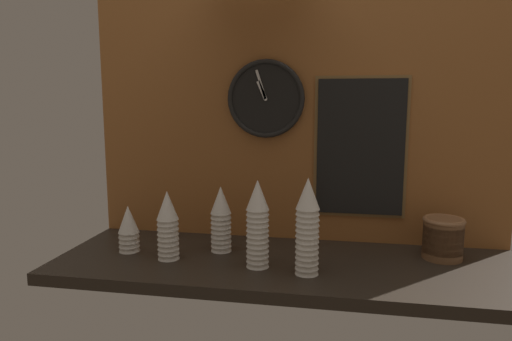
{
  "coord_description": "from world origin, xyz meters",
  "views": [
    {
      "loc": [
        0.17,
        -1.51,
        0.55
      ],
      "look_at": [
        -0.12,
        0.04,
        0.3
      ],
      "focal_mm": 32.0,
      "sensor_mm": 36.0,
      "label": 1
    }
  ],
  "objects_px": {
    "cup_stack_far_left": "(129,229)",
    "bowl_stack_far_right": "(443,237)",
    "cup_stack_center_right": "(307,226)",
    "wall_clock": "(266,99)",
    "cup_stack_center": "(258,224)",
    "menu_board": "(360,147)",
    "cup_stack_center_left": "(221,219)",
    "cup_stack_left": "(168,225)"
  },
  "relations": [
    {
      "from": "wall_clock",
      "to": "menu_board",
      "type": "xyz_separation_m",
      "value": [
        0.36,
        0.01,
        -0.18
      ]
    },
    {
      "from": "cup_stack_center",
      "to": "wall_clock",
      "type": "distance_m",
      "value": 0.52
    },
    {
      "from": "cup_stack_far_left",
      "to": "menu_board",
      "type": "xyz_separation_m",
      "value": [
        0.82,
        0.26,
        0.29
      ]
    },
    {
      "from": "cup_stack_left",
      "to": "cup_stack_center",
      "type": "distance_m",
      "value": 0.32
    },
    {
      "from": "bowl_stack_far_right",
      "to": "wall_clock",
      "type": "relative_size",
      "value": 0.49
    },
    {
      "from": "cup_stack_far_left",
      "to": "menu_board",
      "type": "bearing_deg",
      "value": 17.37
    },
    {
      "from": "wall_clock",
      "to": "cup_stack_far_left",
      "type": "bearing_deg",
      "value": -151.78
    },
    {
      "from": "cup_stack_far_left",
      "to": "cup_stack_center",
      "type": "height_order",
      "value": "cup_stack_center"
    },
    {
      "from": "wall_clock",
      "to": "menu_board",
      "type": "relative_size",
      "value": 0.56
    },
    {
      "from": "cup_stack_center",
      "to": "cup_stack_left",
      "type": "bearing_deg",
      "value": 176.59
    },
    {
      "from": "cup_stack_center",
      "to": "wall_clock",
      "type": "bearing_deg",
      "value": 94.61
    },
    {
      "from": "cup_stack_center_right",
      "to": "bowl_stack_far_right",
      "type": "relative_size",
      "value": 2.14
    },
    {
      "from": "cup_stack_center_left",
      "to": "cup_stack_far_left",
      "type": "xyz_separation_m",
      "value": [
        -0.33,
        -0.06,
        -0.04
      ]
    },
    {
      "from": "menu_board",
      "to": "cup_stack_center_left",
      "type": "bearing_deg",
      "value": -158.68
    },
    {
      "from": "cup_stack_left",
      "to": "cup_stack_center",
      "type": "height_order",
      "value": "cup_stack_center"
    },
    {
      "from": "cup_stack_far_left",
      "to": "bowl_stack_far_right",
      "type": "relative_size",
      "value": 1.17
    },
    {
      "from": "cup_stack_left",
      "to": "cup_stack_far_left",
      "type": "bearing_deg",
      "value": 163.59
    },
    {
      "from": "bowl_stack_far_right",
      "to": "cup_stack_center_right",
      "type": "bearing_deg",
      "value": -153.36
    },
    {
      "from": "cup_stack_center",
      "to": "cup_stack_center_right",
      "type": "relative_size",
      "value": 0.94
    },
    {
      "from": "cup_stack_center_left",
      "to": "bowl_stack_far_right",
      "type": "height_order",
      "value": "cup_stack_center_left"
    },
    {
      "from": "cup_stack_center_left",
      "to": "wall_clock",
      "type": "relative_size",
      "value": 0.8
    },
    {
      "from": "cup_stack_center_right",
      "to": "cup_stack_far_left",
      "type": "bearing_deg",
      "value": 171.1
    },
    {
      "from": "cup_stack_center",
      "to": "cup_stack_center_right",
      "type": "xyz_separation_m",
      "value": [
        0.17,
        -0.03,
        0.01
      ]
    },
    {
      "from": "cup_stack_center_right",
      "to": "wall_clock",
      "type": "distance_m",
      "value": 0.56
    },
    {
      "from": "cup_stack_center",
      "to": "wall_clock",
      "type": "xyz_separation_m",
      "value": [
        -0.03,
        0.32,
        0.41
      ]
    },
    {
      "from": "cup_stack_center_right",
      "to": "wall_clock",
      "type": "xyz_separation_m",
      "value": [
        -0.19,
        0.35,
        0.4
      ]
    },
    {
      "from": "menu_board",
      "to": "wall_clock",
      "type": "bearing_deg",
      "value": -178.58
    },
    {
      "from": "cup_stack_center_left",
      "to": "cup_stack_center",
      "type": "distance_m",
      "value": 0.21
    },
    {
      "from": "cup_stack_left",
      "to": "cup_stack_center_right",
      "type": "bearing_deg",
      "value": -6.15
    },
    {
      "from": "cup_stack_center_left",
      "to": "cup_stack_far_left",
      "type": "bearing_deg",
      "value": -168.86
    },
    {
      "from": "cup_stack_far_left",
      "to": "bowl_stack_far_right",
      "type": "xyz_separation_m",
      "value": [
        1.11,
        0.13,
        -0.01
      ]
    },
    {
      "from": "bowl_stack_far_right",
      "to": "menu_board",
      "type": "bearing_deg",
      "value": 155.1
    },
    {
      "from": "cup_stack_left",
      "to": "cup_stack_far_left",
      "type": "xyz_separation_m",
      "value": [
        -0.17,
        0.05,
        -0.04
      ]
    },
    {
      "from": "cup_stack_center_left",
      "to": "wall_clock",
      "type": "bearing_deg",
      "value": 53.93
    },
    {
      "from": "bowl_stack_far_right",
      "to": "cup_stack_left",
      "type": "bearing_deg",
      "value": -169.38
    },
    {
      "from": "cup_stack_far_left",
      "to": "bowl_stack_far_right",
      "type": "height_order",
      "value": "cup_stack_far_left"
    },
    {
      "from": "cup_stack_center_left",
      "to": "bowl_stack_far_right",
      "type": "distance_m",
      "value": 0.78
    },
    {
      "from": "wall_clock",
      "to": "bowl_stack_far_right",
      "type": "bearing_deg",
      "value": -10.83
    },
    {
      "from": "cup_stack_far_left",
      "to": "bowl_stack_far_right",
      "type": "bearing_deg",
      "value": 6.45
    },
    {
      "from": "cup_stack_left",
      "to": "bowl_stack_far_right",
      "type": "xyz_separation_m",
      "value": [
        0.94,
        0.18,
        -0.04
      ]
    },
    {
      "from": "cup_stack_center_left",
      "to": "wall_clock",
      "type": "distance_m",
      "value": 0.49
    },
    {
      "from": "cup_stack_center",
      "to": "bowl_stack_far_right",
      "type": "height_order",
      "value": "cup_stack_center"
    }
  ]
}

